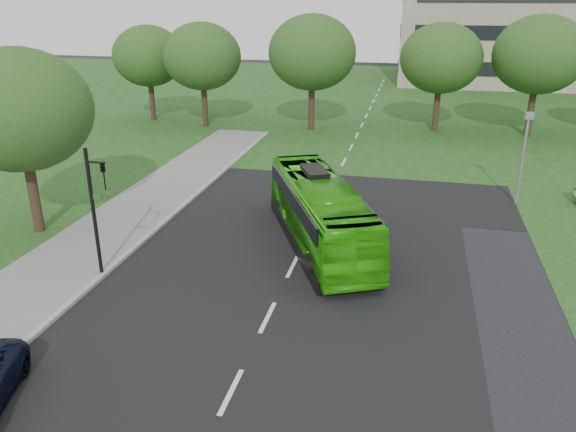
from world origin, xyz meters
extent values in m
plane|color=black|center=(0.00, 0.00, 0.00)|extent=(160.00, 160.00, 0.00)
cube|color=black|center=(0.00, 20.00, 0.01)|extent=(14.00, 120.00, 0.01)
cube|color=black|center=(0.00, 14.00, 0.01)|extent=(80.00, 12.00, 0.01)
cube|color=silver|center=(0.00, 15.00, 0.02)|extent=(0.15, 90.00, 0.01)
cube|color=gray|center=(-7.10, -5.00, 0.07)|extent=(0.25, 60.00, 0.15)
cube|color=#1A4216|center=(0.00, 45.00, 0.01)|extent=(120.00, 60.00, 0.01)
cylinder|color=black|center=(-12.97, 26.56, 1.61)|extent=(0.48, 0.48, 3.22)
ellipsoid|color=#214E1A|center=(-12.97, 26.56, 5.77)|extent=(6.38, 6.38, 5.43)
cylinder|color=black|center=(-3.96, 27.31, 1.70)|extent=(0.51, 0.51, 3.39)
ellipsoid|color=#214E1A|center=(-3.96, 27.31, 6.18)|extent=(6.98, 6.98, 5.93)
cylinder|color=black|center=(6.05, 28.98, 1.61)|extent=(0.49, 0.49, 3.23)
ellipsoid|color=#214E1A|center=(6.05, 28.98, 5.80)|extent=(6.42, 6.42, 5.45)
cylinder|color=black|center=(13.21, 28.95, 1.72)|extent=(0.52, 0.52, 3.45)
ellipsoid|color=#214E1A|center=(13.21, 28.95, 6.22)|extent=(6.93, 6.93, 5.89)
cylinder|color=black|center=(-18.51, 28.09, 1.55)|extent=(0.47, 0.47, 3.10)
ellipsoid|color=#214E1A|center=(-18.51, 28.09, 5.54)|extent=(6.09, 6.09, 5.17)
cylinder|color=black|center=(-12.44, 3.08, 1.59)|extent=(0.48, 0.48, 3.18)
ellipsoid|color=#214E1A|center=(-12.44, 3.08, 5.71)|extent=(6.31, 6.31, 5.37)
imported|color=#2EB40E|center=(0.65, 4.68, 1.47)|extent=(6.63, 10.61, 2.94)
cylinder|color=black|center=(-7.20, -0.41, 2.59)|extent=(0.15, 0.15, 5.18)
cylinder|color=black|center=(-6.84, -0.41, 4.66)|extent=(0.73, 0.08, 0.08)
imported|color=black|center=(-6.58, -0.41, 4.14)|extent=(0.22, 0.25, 1.04)
cube|color=#195926|center=(-7.04, -0.41, 3.32)|extent=(0.52, 0.04, 0.19)
cylinder|color=gray|center=(10.00, 12.00, 2.30)|extent=(0.14, 0.14, 4.60)
cube|color=gray|center=(10.00, 12.00, 4.71)|extent=(0.50, 0.47, 0.34)
camera|label=1|loc=(4.38, -18.11, 10.28)|focal=35.00mm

